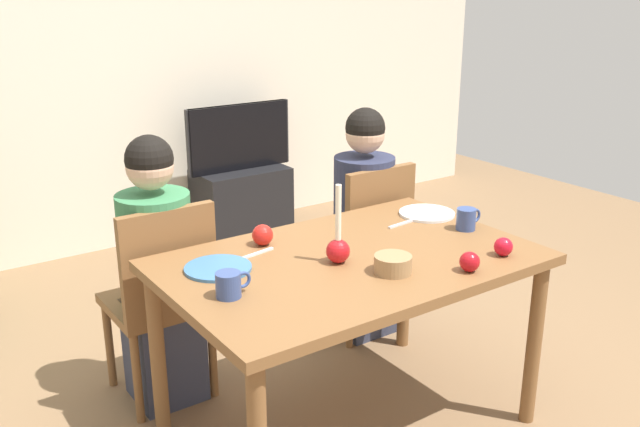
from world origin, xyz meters
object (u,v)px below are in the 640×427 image
Objects in this scene: chair_left at (163,292)px; candle_centerpiece at (338,246)px; dining_table at (350,278)px; person_left_child at (159,277)px; mug_right at (467,219)px; tv_stand at (242,201)px; mug_left at (229,285)px; person_right_child at (363,227)px; bowl_walnuts at (393,264)px; apple_near_candle at (263,235)px; plate_right at (427,213)px; apple_by_left_plate at (470,262)px; chair_right at (367,239)px; plate_left at (218,268)px; tv at (239,137)px; apple_by_right_mug at (503,247)px.

candle_centerpiece reaches higher than chair_left.
person_left_child is at bearing 128.89° from dining_table.
dining_table is 11.23× the size of mug_right.
tv_stand is 2.75m from mug_left.
candle_centerpiece is (-0.64, -0.65, 0.24)m from person_right_child.
candle_centerpiece is at bearing -168.82° from dining_table.
bowl_walnuts reaches higher than dining_table.
bowl_walnuts is at bearing -122.45° from person_right_child.
chair_left is 10.70× the size of apple_near_candle.
chair_left is 7.09× the size of mug_left.
plate_right is 0.80m from apple_near_candle.
mug_left is 0.48m from apple_near_candle.
candle_centerpiece is 2.20× the size of bowl_walnuts.
mug_right reaches higher than mug_left.
apple_by_left_plate is (0.47, -0.65, -0.01)m from apple_near_candle.
apple_by_left_plate is (-0.30, -0.99, 0.22)m from person_right_child.
chair_left is at bearing 130.35° from dining_table.
chair_right is at bearing 44.13° from candle_centerpiece.
person_right_child is 1.06m from apple_by_left_plate.
bowl_walnuts is at bearing -55.61° from chair_left.
mug_right is at bearing 45.06° from apple_by_left_plate.
plate_right reaches higher than dining_table.
mug_left reaches higher than bowl_walnuts.
bowl_walnuts is at bearing -143.44° from plate_right.
person_right_child is at bearing 73.01° from apple_by_left_plate.
dining_table is 0.86m from person_right_child.
dining_table is 0.51m from plate_left.
tv reaches higher than bowl_walnuts.
person_right_child reaches higher than mug_left.
chair_right is at bearing 22.42° from plate_left.
tv is 3.18× the size of plate_right.
bowl_walnuts is (0.55, -0.84, 0.21)m from person_left_child.
tv_stand is (0.78, 2.30, -0.43)m from dining_table.
bowl_walnuts is 1.62× the size of apple_near_candle.
person_left_child reaches higher than chair_left.
tv_stand is at bearing 69.92° from candle_centerpiece.
mug_right is (0.00, -0.24, 0.04)m from plate_right.
plate_left is 1.92× the size of mug_left.
person_right_child is at bearing 84.91° from apple_by_right_mug.
chair_right is at bearing 46.71° from dining_table.
tv is at bearing 60.76° from mug_left.
apple_by_right_mug is (0.22, 0.03, -0.00)m from apple_by_left_plate.
person_right_child is (0.00, 0.03, 0.06)m from chair_right.
chair_left reaches higher than dining_table.
chair_left reaches higher than plate_left.
candle_centerpiece is at bearing -161.39° from plate_right.
mug_right reaches higher than plate_left.
apple_by_left_plate reaches higher than plate_left.
plate_left is 2.91× the size of apple_near_candle.
plate_left is 1.08m from mug_right.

